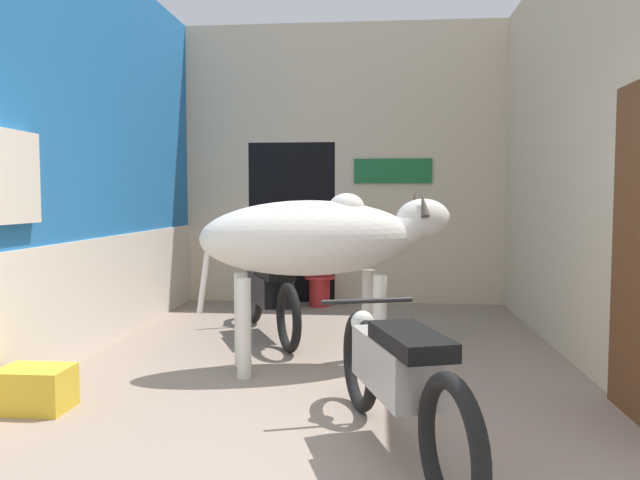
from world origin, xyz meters
TOP-DOWN VIEW (x-y plane):
  - ground_plane at (0.00, 0.00)m, footprint 30.00×30.00m
  - wall_left_shopfront at (-2.16, 2.58)m, footprint 0.25×5.19m
  - wall_back_with_doorway at (-0.26, 5.45)m, footprint 4.14×0.93m
  - wall_right_with_door at (2.16, 2.55)m, footprint 0.22×5.19m
  - cow at (-0.01, 2.04)m, footprint 2.10×1.09m
  - motorcycle_near at (0.55, 0.37)m, footprint 0.79×2.00m
  - motorcycle_far at (-0.62, 3.15)m, footprint 0.95×1.89m
  - shopkeeper_seated at (-0.70, 4.74)m, footprint 0.38×0.33m
  - plastic_stool at (-0.28, 4.89)m, footprint 0.38×0.38m
  - crate at (-1.76, 0.85)m, footprint 0.44×0.32m

SIDE VIEW (x-z plane):
  - ground_plane at x=0.00m, z-range 0.00..0.00m
  - crate at x=-1.76m, z-range 0.00..0.28m
  - plastic_stool at x=-0.28m, z-range 0.02..0.40m
  - motorcycle_far at x=-0.62m, z-range 0.05..0.80m
  - motorcycle_near at x=0.55m, z-range 0.06..0.81m
  - shopkeeper_seated at x=-0.70m, z-range 0.02..1.13m
  - cow at x=-0.01m, z-range 0.32..1.76m
  - wall_back_with_doorway at x=-0.26m, z-range -0.30..3.32m
  - wall_left_shopfront at x=-2.16m, z-range -0.06..3.56m
  - wall_right_with_door at x=2.16m, z-range -0.02..3.60m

